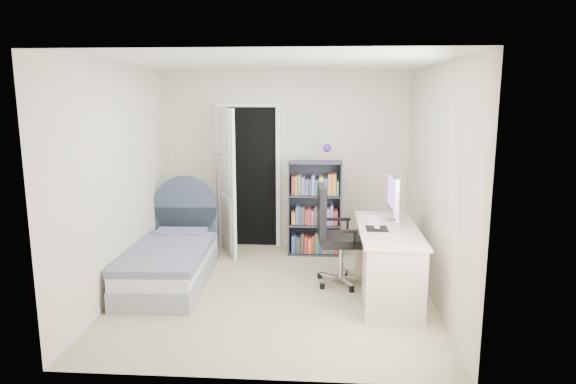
# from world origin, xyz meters

# --- Properties ---
(room_shell) EXTENTS (3.50, 3.70, 2.60)m
(room_shell) POSITION_xyz_m (0.00, 0.00, 1.25)
(room_shell) COLOR gray
(room_shell) RESTS_ON ground
(door) EXTENTS (0.92, 0.77, 2.06)m
(door) POSITION_xyz_m (-0.71, 1.53, 1.03)
(door) COLOR black
(door) RESTS_ON ground
(bed) EXTENTS (0.94, 1.87, 1.13)m
(bed) POSITION_xyz_m (-1.26, 0.25, 0.26)
(bed) COLOR gray
(bed) RESTS_ON ground
(nightstand) EXTENTS (0.41, 0.41, 0.60)m
(nightstand) POSITION_xyz_m (-1.47, 1.60, 0.40)
(nightstand) COLOR tan
(nightstand) RESTS_ON ground
(floor_lamp) EXTENTS (0.20, 0.20, 1.41)m
(floor_lamp) POSITION_xyz_m (-0.97, 1.69, 0.58)
(floor_lamp) COLOR silver
(floor_lamp) RESTS_ON ground
(bookcase) EXTENTS (0.72, 0.31, 1.53)m
(bookcase) POSITION_xyz_m (0.42, 1.43, 0.59)
(bookcase) COLOR #353A49
(bookcase) RESTS_ON ground
(desk) EXTENTS (0.63, 1.57, 1.29)m
(desk) POSITION_xyz_m (1.23, -0.00, 0.42)
(desk) COLOR beige
(desk) RESTS_ON ground
(office_chair) EXTENTS (0.61, 0.63, 1.17)m
(office_chair) POSITION_xyz_m (0.64, 0.31, 0.64)
(office_chair) COLOR silver
(office_chair) RESTS_ON ground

